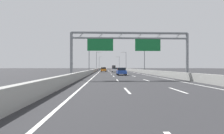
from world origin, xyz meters
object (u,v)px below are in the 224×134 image
Objects in this scene: streetlamp_left_far at (97,60)px; streetlamp_right_mid at (144,54)px; box_truck at (114,67)px; black_car at (104,68)px; blue_car at (121,71)px; streetlamp_left_distant at (99,62)px; streetlamp_right_far at (126,60)px; white_car at (115,70)px; yellow_car at (114,68)px; orange_car at (103,70)px; streetlamp_right_distant at (119,62)px; sign_gantry at (129,43)px; streetlamp_left_mid at (90,53)px; red_car at (104,69)px.

streetlamp_right_mid is at bearing -69.87° from streetlamp_left_far.
box_truck is at bearing 76.87° from streetlamp_left_far.
black_car is at bearing 100.72° from streetlamp_right_mid.
streetlamp_left_distant is at bearing 94.54° from blue_car.
white_car is (-7.67, -33.13, -4.64)m from streetlamp_right_far.
yellow_car is 67.53m from orange_car.
streetlamp_right_distant reaches higher than orange_car.
sign_gantry is 32.09m from white_car.
orange_car is (-3.62, 2.78, 0.02)m from white_car.
streetlamp_right_distant is (14.93, 0.00, 0.00)m from streetlamp_left_distant.
streetlamp_right_mid reaches higher than blue_car.
streetlamp_left_distant is at bearing 100.39° from streetlamp_right_mid.
blue_car is (-7.47, -53.16, -4.63)m from streetlamp_right_far.
sign_gantry is 1.67× the size of streetlamp_left_far.
streetlamp_left_far is at bearing -110.13° from streetlamp_right_distant.
white_car is (7.26, 7.60, -4.64)m from streetlamp_left_mid.
red_car is at bearing 89.65° from orange_car.
streetlamp_right_mid is 1.10× the size of box_truck.
streetlamp_left_mid is 82.82m from streetlamp_right_distant.
yellow_car is (3.69, 101.75, -4.06)m from sign_gantry.
streetlamp_right_mid is at bearing -79.28° from black_car.
streetlamp_right_far is 1.00× the size of streetlamp_left_distant.
yellow_car is (-3.96, 77.52, -4.66)m from streetlamp_right_mid.
streetlamp_left_distant is (0.00, 81.46, 0.00)m from streetlamp_left_mid.
streetlamp_right_distant reaches higher than blue_car.
streetlamp_right_far is 48.38m from box_truck.
yellow_car is (10.97, -3.94, -4.66)m from streetlamp_left_distant.
yellow_car is 20.29m from black_car.
red_car is (-11.18, 27.88, -4.66)m from streetlamp_right_mid.
sign_gantry is 3.61× the size of orange_car.
sign_gantry is at bearing -83.61° from streetlamp_left_far.
box_truck reaches higher than yellow_car.
streetlamp_right_distant is 2.27× the size of blue_car.
orange_car is at bearing -87.07° from streetlamp_left_distant.
streetlamp_right_far is at bearing 69.59° from orange_car.
streetlamp_right_mid is at bearing -42.60° from orange_car.
streetlamp_left_distant is (0.00, 40.73, 0.00)m from streetlamp_left_far.
streetlamp_left_distant is at bearing 180.00° from streetlamp_right_distant.
red_car is (-3.53, 52.12, -4.07)m from sign_gantry.
streetlamp_right_mid is 30.40m from red_car.
blue_car is at bearing -98.00° from streetlamp_right_far.
orange_car is at bearing -110.41° from streetlamp_right_far.
red_car is at bearing 93.88° from sign_gantry.
black_car is (3.85, 58.52, -4.64)m from streetlamp_left_mid.
streetlamp_left_distant is 2.17× the size of orange_car.
streetlamp_right_mid is 2.10× the size of yellow_car.
streetlamp_right_distant is (0.00, 40.73, 0.00)m from streetlamp_right_far.
sign_gantry reaches higher than white_car.
black_car is at bearing -115.78° from streetlamp_right_distant.
streetlamp_right_far and streetlamp_left_distant have the same top height.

